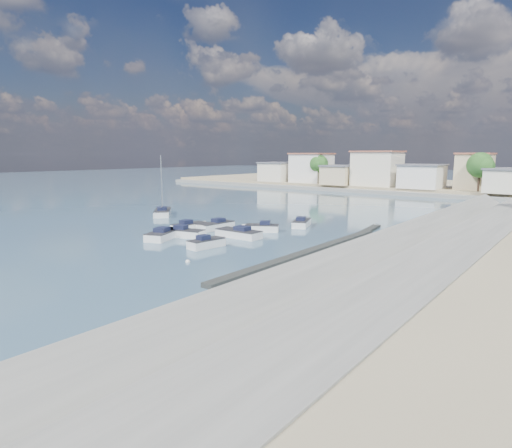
{
  "coord_description": "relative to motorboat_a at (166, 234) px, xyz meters",
  "views": [
    {
      "loc": [
        26.86,
        -22.52,
        8.96
      ],
      "look_at": [
        -1.89,
        13.56,
        1.4
      ],
      "focal_mm": 30.0,
      "sensor_mm": 36.0,
      "label": 1
    }
  ],
  "objects": [
    {
      "name": "motorboat_c",
      "position": [
        5.69,
        5.14,
        0.0
      ],
      "size": [
        5.81,
        2.1,
        1.48
      ],
      "color": "white",
      "rests_on": "ground"
    },
    {
      "name": "motorboat_e",
      "position": [
        -1.55,
        5.08,
        -0.0
      ],
      "size": [
        2.02,
        4.86,
        1.48
      ],
      "color": "white",
      "rests_on": "ground"
    },
    {
      "name": "ground",
      "position": [
        9.07,
        33.11,
        -0.38
      ],
      "size": [
        400.0,
        400.0,
        0.0
      ],
      "primitive_type": "plane",
      "color": "#314C62",
      "rests_on": "ground"
    },
    {
      "name": "sailboat",
      "position": [
        -14.34,
        11.33,
        0.03
      ],
      "size": [
        6.19,
        6.03,
        9.0
      ],
      "color": "white",
      "rests_on": "ground"
    },
    {
      "name": "mooring_buoys",
      "position": [
        17.79,
        8.6,
        -0.33
      ],
      "size": [
        12.69,
        28.2,
        0.4
      ],
      "color": "silver",
      "rests_on": "ground"
    },
    {
      "name": "far_town",
      "position": [
        19.78,
        70.03,
        4.56
      ],
      "size": [
        113.01,
        12.8,
        8.35
      ],
      "color": "beige",
      "rests_on": "far_shore_land"
    },
    {
      "name": "breakwater",
      "position": [
        15.97,
        5.8,
        -0.21
      ],
      "size": [
        2.0,
        31.02,
        0.35
      ],
      "color": "black",
      "rests_on": "ground"
    },
    {
      "name": "far_shore_quay",
      "position": [
        9.07,
        64.11,
        0.02
      ],
      "size": [
        160.0,
        2.5,
        0.8
      ],
      "primitive_type": "cube",
      "color": "slate",
      "rests_on": "ground"
    },
    {
      "name": "motorboat_b",
      "position": [
        6.91,
        -0.48,
        -0.0
      ],
      "size": [
        1.94,
        4.23,
        1.48
      ],
      "color": "white",
      "rests_on": "ground"
    },
    {
      "name": "far_shore_land",
      "position": [
        9.07,
        85.11,
        0.32
      ],
      "size": [
        160.0,
        40.0,
        1.4
      ],
      "primitive_type": "cube",
      "color": "gray",
      "rests_on": "ground"
    },
    {
      "name": "motorboat_h",
      "position": [
        1.4,
        1.71,
        -0.0
      ],
      "size": [
        4.99,
        2.89,
        1.48
      ],
      "color": "white",
      "rests_on": "ground"
    },
    {
      "name": "motorboat_f",
      "position": [
        7.39,
        15.67,
        -0.0
      ],
      "size": [
        3.26,
        4.8,
        1.48
      ],
      "color": "white",
      "rests_on": "ground"
    },
    {
      "name": "motorboat_g",
      "position": [
        0.45,
        7.02,
        0.0
      ],
      "size": [
        2.1,
        5.48,
        1.48
      ],
      "color": "white",
      "rests_on": "ground"
    },
    {
      "name": "motorboat_d",
      "position": [
        5.6,
        9.43,
        -0.0
      ],
      "size": [
        4.15,
        3.36,
        1.48
      ],
      "color": "white",
      "rests_on": "ground"
    },
    {
      "name": "motorboat_a",
      "position": [
        0.0,
        0.0,
        0.0
      ],
      "size": [
        3.79,
        5.76,
        1.48
      ],
      "color": "white",
      "rests_on": "ground"
    },
    {
      "name": "shore_trees",
      "position": [
        17.41,
        61.22,
        5.84
      ],
      "size": [
        74.56,
        38.32,
        7.92
      ],
      "color": "#38281E",
      "rests_on": "ground"
    },
    {
      "name": "seawall_walkway",
      "position": [
        27.57,
        6.11,
        0.52
      ],
      "size": [
        5.0,
        90.0,
        1.8
      ],
      "primitive_type": "cube",
      "color": "slate",
      "rests_on": "ground"
    }
  ]
}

